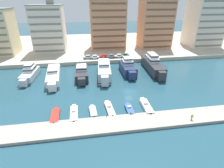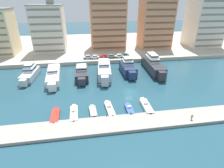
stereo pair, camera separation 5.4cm
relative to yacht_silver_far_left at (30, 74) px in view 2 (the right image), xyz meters
The scene contains 28 objects.
ground_plane 38.69m from the yacht_silver_far_left, 24.68° to the right, with size 400.00×400.00×0.00m, color #234C5B.
quay_promenade 58.89m from the yacht_silver_far_left, 53.39° to the left, with size 180.00×70.00×1.75m, color #BCB29E.
pier_dock 47.85m from the yacht_silver_far_left, 42.77° to the right, with size 120.00×6.27×0.75m, color #9E998E.
yacht_silver_far_left is the anchor object (origin of this frame).
yacht_white_left 9.30m from the yacht_silver_far_left, 13.71° to the right, with size 6.27×21.43×6.28m.
yacht_charcoal_mid_left 19.81m from the yacht_silver_far_left, ahead, with size 4.91×15.52×6.37m.
yacht_silver_center_left 28.54m from the yacht_silver_far_left, ahead, with size 6.47×21.45×7.31m.
yacht_navy_center 38.40m from the yacht_silver_far_left, ahead, with size 5.02×15.65×8.18m.
yacht_charcoal_center_right 49.41m from the yacht_silver_far_left, ahead, with size 5.72×22.51×8.96m.
motorboat_red_far_left 29.67m from the yacht_silver_far_left, 64.65° to the right, with size 2.26×7.19×0.85m.
motorboat_cream_left 31.84m from the yacht_silver_far_left, 56.63° to the right, with size 2.17×7.97×1.35m.
motorboat_grey_mid_left 34.78m from the yacht_silver_far_left, 49.56° to the right, with size 2.09×5.93×0.91m.
motorboat_cream_center_left 37.43m from the yacht_silver_far_left, 43.46° to the right, with size 2.34×7.94×1.37m.
motorboat_blue_center 42.14m from the yacht_silver_far_left, 39.47° to the right, with size 1.86×5.98×1.35m.
motorboat_white_center_right 45.87m from the yacht_silver_far_left, 35.06° to the right, with size 2.23×8.39×1.69m.
car_silver_far_left 27.70m from the yacht_silver_far_left, 35.58° to the left, with size 4.16×2.03×1.80m.
car_white_left 30.32m from the yacht_silver_far_left, 31.22° to the left, with size 4.11×1.94×1.80m.
car_red_mid_left 34.21m from the yacht_silver_far_left, 27.82° to the left, with size 4.16×2.04×1.80m.
car_grey_center_left 37.22m from the yacht_silver_far_left, 24.85° to the left, with size 4.20×2.13×1.80m.
car_white_center 40.84m from the yacht_silver_far_left, 22.50° to the left, with size 4.20×2.14×1.80m.
car_green_center_right 44.20m from the yacht_silver_far_left, 21.53° to the left, with size 4.15×2.03×1.80m.
apartment_block_left 37.45m from the yacht_silver_far_left, 84.88° to the left, with size 16.41×16.13×25.53m.
apartment_block_mid_left 51.16m from the yacht_silver_far_left, 45.19° to the left, with size 19.53×12.51×27.95m.
apartment_block_center_left 71.67m from the yacht_silver_far_left, 28.33° to the left, with size 17.81×13.12×28.30m.
apartment_block_center 98.85m from the yacht_silver_far_left, 19.63° to the left, with size 18.62×16.13×29.19m.
pedestrian_near_edge 57.71m from the yacht_silver_far_left, 36.17° to the right, with size 0.58×0.32×1.56m.
bollard_west 39.31m from the yacht_silver_far_left, 48.85° to the right, with size 0.20×0.20×0.61m.
bollard_west_mid 43.70m from the yacht_silver_far_left, 42.63° to the right, with size 0.20×0.20×0.61m.
Camera 2 is at (-13.49, -49.67, 27.82)m, focal length 28.00 mm.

